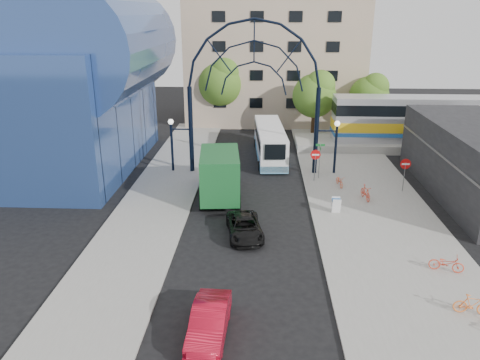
# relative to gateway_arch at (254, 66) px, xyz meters

# --- Properties ---
(ground) EXTENTS (120.00, 120.00, 0.00)m
(ground) POSITION_rel_gateway_arch_xyz_m (0.00, -14.00, -8.56)
(ground) COLOR black
(ground) RESTS_ON ground
(sidewalk_east) EXTENTS (8.00, 56.00, 0.12)m
(sidewalk_east) POSITION_rel_gateway_arch_xyz_m (8.00, -10.00, -8.50)
(sidewalk_east) COLOR gray
(sidewalk_east) RESTS_ON ground
(plaza_west) EXTENTS (5.00, 50.00, 0.12)m
(plaza_west) POSITION_rel_gateway_arch_xyz_m (-6.50, -8.00, -8.50)
(plaza_west) COLOR gray
(plaza_west) RESTS_ON ground
(gateway_arch) EXTENTS (13.64, 0.44, 12.10)m
(gateway_arch) POSITION_rel_gateway_arch_xyz_m (0.00, 0.00, 0.00)
(gateway_arch) COLOR black
(gateway_arch) RESTS_ON ground
(stop_sign) EXTENTS (0.80, 0.07, 2.50)m
(stop_sign) POSITION_rel_gateway_arch_xyz_m (4.80, -2.00, -6.56)
(stop_sign) COLOR slate
(stop_sign) RESTS_ON sidewalk_east
(do_not_enter_sign) EXTENTS (0.76, 0.07, 2.48)m
(do_not_enter_sign) POSITION_rel_gateway_arch_xyz_m (11.00, -4.00, -6.58)
(do_not_enter_sign) COLOR slate
(do_not_enter_sign) RESTS_ON sidewalk_east
(street_name_sign) EXTENTS (0.70, 0.70, 2.80)m
(street_name_sign) POSITION_rel_gateway_arch_xyz_m (5.20, -1.40, -6.43)
(street_name_sign) COLOR slate
(street_name_sign) RESTS_ON sidewalk_east
(sandwich_board) EXTENTS (0.55, 0.61, 0.99)m
(sandwich_board) POSITION_rel_gateway_arch_xyz_m (5.60, -8.02, -7.81)
(sandwich_board) COLOR white
(sandwich_board) RESTS_ON sidewalk_east
(transit_hall) EXTENTS (16.50, 18.00, 14.50)m
(transit_hall) POSITION_rel_gateway_arch_xyz_m (-15.30, 1.00, -1.86)
(transit_hall) COLOR navy
(transit_hall) RESTS_ON ground
(commercial_block_east) EXTENTS (6.00, 16.00, 5.00)m
(commercial_block_east) POSITION_rel_gateway_arch_xyz_m (16.00, -4.00, -6.06)
(commercial_block_east) COLOR black
(commercial_block_east) RESTS_ON ground
(apartment_block) EXTENTS (20.00, 12.10, 14.00)m
(apartment_block) POSITION_rel_gateway_arch_xyz_m (2.00, 20.97, -1.55)
(apartment_block) COLOR tan
(apartment_block) RESTS_ON ground
(train_platform) EXTENTS (32.00, 5.00, 0.80)m
(train_platform) POSITION_rel_gateway_arch_xyz_m (20.00, 8.00, -8.16)
(train_platform) COLOR gray
(train_platform) RESTS_ON ground
(train_car) EXTENTS (25.10, 3.05, 4.20)m
(train_car) POSITION_rel_gateway_arch_xyz_m (20.00, 8.00, -5.66)
(train_car) COLOR #B7B7BC
(train_car) RESTS_ON train_platform
(tree_north_a) EXTENTS (4.48, 4.48, 7.00)m
(tree_north_a) POSITION_rel_gateway_arch_xyz_m (6.12, 11.93, -3.95)
(tree_north_a) COLOR #382314
(tree_north_a) RESTS_ON ground
(tree_north_b) EXTENTS (5.12, 5.12, 8.00)m
(tree_north_b) POSITION_rel_gateway_arch_xyz_m (-3.88, 15.93, -3.29)
(tree_north_b) COLOR #382314
(tree_north_b) RESTS_ON ground
(tree_north_c) EXTENTS (4.16, 4.16, 6.50)m
(tree_north_c) POSITION_rel_gateway_arch_xyz_m (12.12, 13.93, -4.28)
(tree_north_c) COLOR #382314
(tree_north_c) RESTS_ON ground
(city_bus) EXTENTS (2.98, 10.46, 2.84)m
(city_bus) POSITION_rel_gateway_arch_xyz_m (1.42, 4.38, -7.07)
(city_bus) COLOR white
(city_bus) RESTS_ON ground
(green_truck) EXTENTS (3.21, 7.23, 3.55)m
(green_truck) POSITION_rel_gateway_arch_xyz_m (-2.22, -5.42, -6.78)
(green_truck) COLOR black
(green_truck) RESTS_ON ground
(black_suv) EXTENTS (2.54, 4.42, 1.16)m
(black_suv) POSITION_rel_gateway_arch_xyz_m (-0.23, -11.53, -7.98)
(black_suv) COLOR black
(black_suv) RESTS_ON ground
(red_sedan) EXTENTS (1.58, 4.09, 1.33)m
(red_sedan) POSITION_rel_gateway_arch_xyz_m (-1.32, -20.60, -7.89)
(red_sedan) COLOR #A2091E
(red_sedan) RESTS_ON ground
(bike_near_a) EXTENTS (0.74, 1.57, 0.80)m
(bike_near_a) POSITION_rel_gateway_arch_xyz_m (6.58, -3.07, -8.04)
(bike_near_a) COLOR #F35D30
(bike_near_a) RESTS_ON sidewalk_east
(bike_near_b) EXTENTS (0.75, 1.73, 1.01)m
(bike_near_b) POSITION_rel_gateway_arch_xyz_m (7.97, -5.67, -7.93)
(bike_near_b) COLOR #ED482F
(bike_near_b) RESTS_ON sidewalk_east
(bike_far_a) EXTENTS (1.78, 1.03, 0.88)m
(bike_far_a) POSITION_rel_gateway_arch_xyz_m (10.09, -15.18, -7.99)
(bike_far_a) COLOR #E94A2E
(bike_far_a) RESTS_ON sidewalk_east
(bike_far_b) EXTENTS (1.63, 0.72, 0.95)m
(bike_far_b) POSITION_rel_gateway_arch_xyz_m (9.89, -18.77, -7.96)
(bike_far_b) COLOR orange
(bike_far_b) RESTS_ON sidewalk_east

